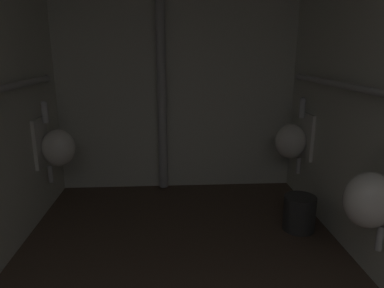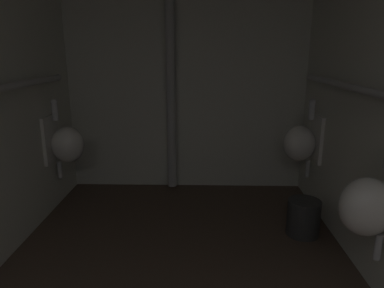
{
  "view_description": "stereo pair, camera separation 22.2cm",
  "coord_description": "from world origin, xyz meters",
  "views": [
    {
      "loc": [
        -0.07,
        0.09,
        1.48
      ],
      "look_at": [
        0.09,
        2.65,
        0.79
      ],
      "focal_mm": 32.81,
      "sensor_mm": 36.0,
      "label": 1
    },
    {
      "loc": [
        0.15,
        0.09,
        1.48
      ],
      "look_at": [
        0.09,
        2.65,
        0.79
      ],
      "focal_mm": 32.81,
      "sensor_mm": 36.0,
      "label": 2
    }
  ],
  "objects": [
    {
      "name": "wall_back",
      "position": [
        0.0,
        3.84,
        1.22
      ],
      "size": [
        2.63,
        0.06,
        2.45
      ],
      "primitive_type": "cube",
      "color": "silver",
      "rests_on": "ground"
    },
    {
      "name": "waste_bin",
      "position": [
        1.0,
        2.74,
        0.15
      ],
      "size": [
        0.26,
        0.26,
        0.3
      ],
      "primitive_type": "cylinder",
      "color": "#2D2D2D",
      "rests_on": "ground"
    },
    {
      "name": "standpipe_back_wall",
      "position": [
        -0.16,
        3.73,
        1.22
      ],
      "size": [
        0.1,
        0.1,
        2.4
      ],
      "primitive_type": "cylinder",
      "color": "#B2B2B2",
      "rests_on": "ground"
    },
    {
      "name": "urinal_right_mid",
      "position": [
        1.11,
        1.92,
        0.64
      ],
      "size": [
        0.32,
        0.3,
        0.76
      ],
      "color": "silver"
    },
    {
      "name": "urinal_left_mid",
      "position": [
        -1.11,
        3.21,
        0.64
      ],
      "size": [
        0.32,
        0.3,
        0.76
      ],
      "color": "silver"
    },
    {
      "name": "urinal_right_far",
      "position": [
        1.11,
        3.31,
        0.64
      ],
      "size": [
        0.32,
        0.3,
        0.76
      ],
      "color": "silver"
    }
  ]
}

